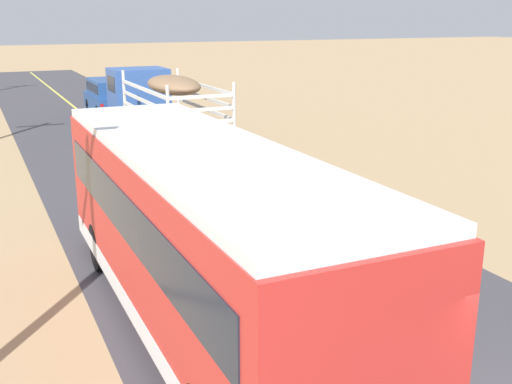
% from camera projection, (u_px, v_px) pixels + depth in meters
% --- Properties ---
extents(livestock_truck, '(2.53, 9.70, 3.02)m').
position_uv_depth(livestock_truck, '(152.00, 99.00, 26.69)').
color(livestock_truck, '#3359A5').
rests_on(livestock_truck, road_surface).
extents(bus, '(2.54, 10.00, 3.21)m').
position_uv_depth(bus, '(200.00, 231.00, 10.38)').
color(bus, red).
rests_on(bus, road_surface).
extents(car_far, '(1.90, 4.62, 1.93)m').
position_uv_depth(car_far, '(109.00, 95.00, 33.42)').
color(car_far, '#264C8C').
rests_on(car_far, road_surface).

